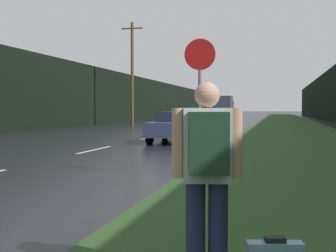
{
  "coord_description": "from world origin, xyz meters",
  "views": [
    {
      "loc": [
        6.14,
        -1.11,
        1.41
      ],
      "look_at": [
        2.47,
        14.58,
        0.82
      ],
      "focal_mm": 50.0,
      "sensor_mm": 36.0,
      "label": 1
    }
  ],
  "objects_px": {
    "stop_sign": "(200,94)",
    "delivery_truck": "(225,107)",
    "hitchhiker_with_backpack": "(207,169)",
    "car_passing_near": "(179,126)"
  },
  "relations": [
    {
      "from": "stop_sign",
      "to": "delivery_truck",
      "type": "distance_m",
      "value": 66.6
    },
    {
      "from": "stop_sign",
      "to": "car_passing_near",
      "type": "xyz_separation_m",
      "value": [
        -2.53,
        9.99,
        -1.03
      ]
    },
    {
      "from": "delivery_truck",
      "to": "hitchhiker_with_backpack",
      "type": "bearing_deg",
      "value": -83.92
    },
    {
      "from": "stop_sign",
      "to": "delivery_truck",
      "type": "relative_size",
      "value": 0.43
    },
    {
      "from": "car_passing_near",
      "to": "delivery_truck",
      "type": "xyz_separation_m",
      "value": [
        -4.14,
        56.27,
        1.15
      ]
    },
    {
      "from": "stop_sign",
      "to": "hitchhiker_with_backpack",
      "type": "height_order",
      "value": "stop_sign"
    },
    {
      "from": "stop_sign",
      "to": "delivery_truck",
      "type": "height_order",
      "value": "delivery_truck"
    },
    {
      "from": "stop_sign",
      "to": "delivery_truck",
      "type": "bearing_deg",
      "value": 95.75
    },
    {
      "from": "hitchhiker_with_backpack",
      "to": "car_passing_near",
      "type": "xyz_separation_m",
      "value": [
        -3.53,
        15.73,
        -0.26
      ]
    },
    {
      "from": "hitchhiker_with_backpack",
      "to": "delivery_truck",
      "type": "distance_m",
      "value": 72.41
    }
  ]
}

